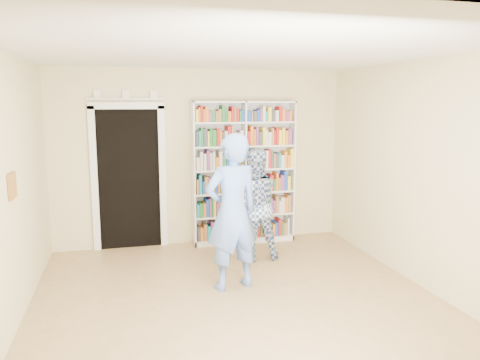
{
  "coord_description": "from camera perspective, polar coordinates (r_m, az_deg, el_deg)",
  "views": [
    {
      "loc": [
        -1.19,
        -4.64,
        2.19
      ],
      "look_at": [
        0.22,
        0.9,
        1.24
      ],
      "focal_mm": 35.0,
      "sensor_mm": 36.0,
      "label": 1
    }
  ],
  "objects": [
    {
      "name": "ceiling",
      "position": [
        4.82,
        0.13,
        15.46
      ],
      "size": [
        5.0,
        5.0,
        0.0
      ],
      "primitive_type": "plane",
      "rotation": [
        3.14,
        0.0,
        0.0
      ],
      "color": "white",
      "rests_on": "wall_back"
    },
    {
      "name": "bookshelf",
      "position": [
        7.3,
        0.45,
        0.96
      ],
      "size": [
        1.61,
        0.3,
        2.22
      ],
      "rotation": [
        0.0,
        0.0,
        -0.26
      ],
      "color": "white",
      "rests_on": "floor"
    },
    {
      "name": "wall_left",
      "position": [
        4.84,
        -26.67,
        -1.62
      ],
      "size": [
        0.0,
        5.0,
        5.0
      ],
      "primitive_type": "plane",
      "rotation": [
        1.57,
        0.0,
        1.57
      ],
      "color": "beige",
      "rests_on": "floor"
    },
    {
      "name": "floor",
      "position": [
        5.27,
        0.12,
        -15.16
      ],
      "size": [
        5.0,
        5.0,
        0.0
      ],
      "primitive_type": "plane",
      "color": "#947047",
      "rests_on": "ground"
    },
    {
      "name": "wall_back",
      "position": [
        7.29,
        -4.78,
        2.74
      ],
      "size": [
        4.5,
        0.0,
        4.5
      ],
      "primitive_type": "plane",
      "rotation": [
        1.57,
        0.0,
        0.0
      ],
      "color": "beige",
      "rests_on": "floor"
    },
    {
      "name": "paper_sheet",
      "position": [
        6.35,
        2.77,
        -1.23
      ],
      "size": [
        0.19,
        0.12,
        0.3
      ],
      "primitive_type": "cube",
      "rotation": [
        0.0,
        0.0,
        0.55
      ],
      "color": "white",
      "rests_on": "man_plaid"
    },
    {
      "name": "wall_right",
      "position": [
        5.84,
        22.02,
        0.43
      ],
      "size": [
        0.0,
        5.0,
        5.0
      ],
      "primitive_type": "plane",
      "rotation": [
        1.57,
        0.0,
        -1.57
      ],
      "color": "beige",
      "rests_on": "floor"
    },
    {
      "name": "wall_art",
      "position": [
        5.02,
        -26.02,
        -0.63
      ],
      "size": [
        0.03,
        0.25,
        0.25
      ],
      "primitive_type": "cube",
      "color": "brown",
      "rests_on": "wall_left"
    },
    {
      "name": "man_plaid",
      "position": [
        6.54,
        1.64,
        -3.04
      ],
      "size": [
        0.76,
        0.59,
        1.57
      ],
      "primitive_type": "imported",
      "rotation": [
        0.0,
        0.0,
        3.14
      ],
      "color": "navy",
      "rests_on": "floor"
    },
    {
      "name": "man_blue",
      "position": [
        5.48,
        -0.94,
        -3.96
      ],
      "size": [
        0.76,
        0.59,
        1.85
      ],
      "primitive_type": "imported",
      "rotation": [
        0.0,
        0.0,
        3.38
      ],
      "color": "#648CE0",
      "rests_on": "floor"
    },
    {
      "name": "doorway",
      "position": [
        7.19,
        -13.4,
        1.05
      ],
      "size": [
        1.1,
        0.08,
        2.43
      ],
      "color": "black",
      "rests_on": "floor"
    }
  ]
}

